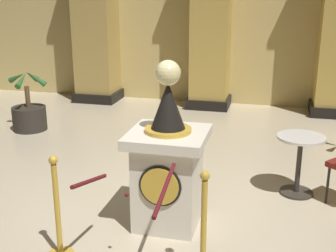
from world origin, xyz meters
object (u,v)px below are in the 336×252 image
(pedestal_clock, at_px, (168,165))
(stanchion_near, at_px, (58,223))
(cafe_table, at_px, (299,157))
(stanchion_far, at_px, (203,243))
(potted_palm_left, at_px, (29,114))

(pedestal_clock, distance_m, stanchion_near, 1.20)
(stanchion_near, bearing_deg, cafe_table, 41.31)
(stanchion_near, relative_size, stanchion_far, 1.00)
(stanchion_far, distance_m, potted_palm_left, 4.97)
(potted_palm_left, relative_size, cafe_table, 1.47)
(stanchion_far, bearing_deg, pedestal_clock, 121.37)
(pedestal_clock, bearing_deg, potted_palm_left, 140.52)
(stanchion_near, xyz_separation_m, potted_palm_left, (-2.31, 3.40, -0.06))
(stanchion_near, xyz_separation_m, stanchion_far, (1.32, -0.01, -0.00))
(potted_palm_left, distance_m, cafe_table, 4.70)
(stanchion_far, relative_size, potted_palm_left, 0.92)
(stanchion_far, bearing_deg, potted_palm_left, 136.82)
(pedestal_clock, distance_m, stanchion_far, 1.03)
(stanchion_far, xyz_separation_m, potted_palm_left, (-3.63, 3.40, -0.06))
(stanchion_near, height_order, stanchion_far, stanchion_near)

